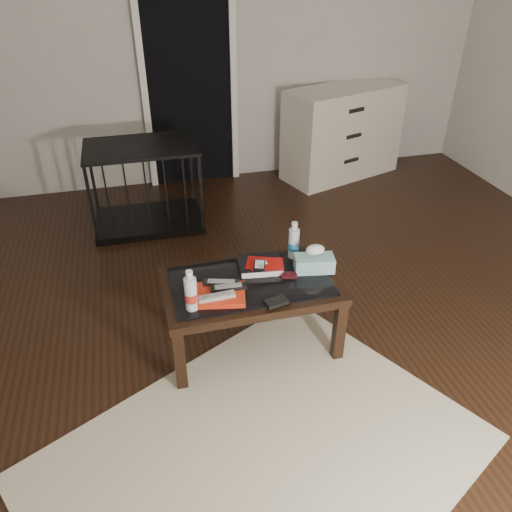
% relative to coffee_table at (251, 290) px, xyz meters
% --- Properties ---
extents(ground, '(5.00, 5.00, 0.00)m').
position_rel_coffee_table_xyz_m(ground, '(0.45, 0.07, -0.40)').
color(ground, black).
rests_on(ground, ground).
extents(room_shell, '(5.00, 5.00, 5.00)m').
position_rel_coffee_table_xyz_m(room_shell, '(0.45, 0.07, 1.22)').
color(room_shell, '#BBB7AD').
rests_on(room_shell, ground).
extents(doorway, '(0.90, 0.08, 2.07)m').
position_rel_coffee_table_xyz_m(doorway, '(0.05, 2.54, 0.63)').
color(doorway, black).
rests_on(doorway, ground).
extents(coffee_table, '(1.00, 0.60, 0.46)m').
position_rel_coffee_table_xyz_m(coffee_table, '(0.00, 0.00, 0.00)').
color(coffee_table, black).
rests_on(coffee_table, ground).
extents(rug, '(2.47, 2.25, 0.01)m').
position_rel_coffee_table_xyz_m(rug, '(-0.15, -0.81, -0.39)').
color(rug, '#B3A48B').
rests_on(rug, ground).
extents(dresser, '(1.30, 0.85, 0.90)m').
position_rel_coffee_table_xyz_m(dresser, '(1.54, 2.30, 0.05)').
color(dresser, beige).
rests_on(dresser, ground).
extents(pet_crate, '(0.91, 0.62, 0.71)m').
position_rel_coffee_table_xyz_m(pet_crate, '(-0.49, 1.70, -0.17)').
color(pet_crate, black).
rests_on(pet_crate, ground).
extents(magazines, '(0.32, 0.26, 0.03)m').
position_rel_coffee_table_xyz_m(magazines, '(-0.20, -0.11, 0.08)').
color(magazines, red).
rests_on(magazines, coffee_table).
extents(remote_silver, '(0.20, 0.06, 0.02)m').
position_rel_coffee_table_xyz_m(remote_silver, '(-0.22, -0.15, 0.11)').
color(remote_silver, '#A2A2A6').
rests_on(remote_silver, magazines).
extents(remote_black_front, '(0.20, 0.07, 0.02)m').
position_rel_coffee_table_xyz_m(remote_black_front, '(-0.15, -0.09, 0.11)').
color(remote_black_front, black).
rests_on(remote_black_front, magazines).
extents(remote_black_back, '(0.21, 0.11, 0.02)m').
position_rel_coffee_table_xyz_m(remote_black_back, '(-0.18, -0.03, 0.11)').
color(remote_black_back, black).
rests_on(remote_black_back, magazines).
extents(textbook, '(0.27, 0.23, 0.05)m').
position_rel_coffee_table_xyz_m(textbook, '(0.09, 0.11, 0.09)').
color(textbook, black).
rests_on(textbook, coffee_table).
extents(dvd_mailers, '(0.23, 0.19, 0.01)m').
position_rel_coffee_table_xyz_m(dvd_mailers, '(0.10, 0.09, 0.11)').
color(dvd_mailers, '#A80E0B').
rests_on(dvd_mailers, textbook).
extents(ipod, '(0.09, 0.12, 0.02)m').
position_rel_coffee_table_xyz_m(ipod, '(0.07, 0.06, 0.12)').
color(ipod, black).
rests_on(ipod, dvd_mailers).
extents(flip_phone, '(0.10, 0.07, 0.02)m').
position_rel_coffee_table_xyz_m(flip_phone, '(0.23, -0.02, 0.08)').
color(flip_phone, black).
rests_on(flip_phone, coffee_table).
extents(wallet, '(0.13, 0.10, 0.02)m').
position_rel_coffee_table_xyz_m(wallet, '(0.08, -0.24, 0.07)').
color(wallet, black).
rests_on(wallet, coffee_table).
extents(water_bottle_left, '(0.07, 0.07, 0.24)m').
position_rel_coffee_table_xyz_m(water_bottle_left, '(-0.36, -0.17, 0.18)').
color(water_bottle_left, silver).
rests_on(water_bottle_left, coffee_table).
extents(water_bottle_right, '(0.08, 0.08, 0.24)m').
position_rel_coffee_table_xyz_m(water_bottle_right, '(0.32, 0.18, 0.18)').
color(water_bottle_right, silver).
rests_on(water_bottle_right, coffee_table).
extents(tissue_box, '(0.25, 0.16, 0.09)m').
position_rel_coffee_table_xyz_m(tissue_box, '(0.39, 0.01, 0.11)').
color(tissue_box, '#22717E').
rests_on(tissue_box, coffee_table).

